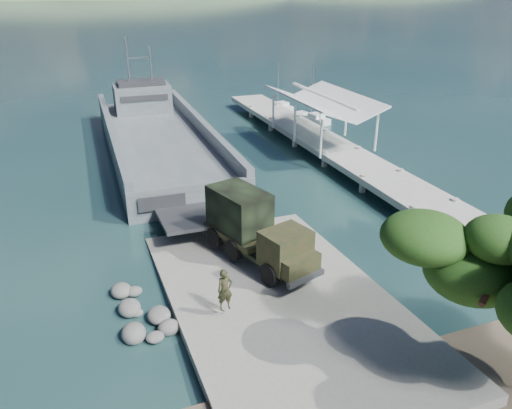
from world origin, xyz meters
name	(u,v)px	position (x,y,z in m)	size (l,w,h in m)	color
ground	(272,294)	(0.00, 0.00, 0.00)	(1400.00, 1400.00, 0.00)	#1B4041
boat_ramp	(280,301)	(0.00, -1.00, 0.25)	(10.00, 18.00, 0.50)	gray
shoreline_rocks	(146,315)	(-6.20, 0.50, 0.00)	(3.20, 5.60, 0.90)	#5F5F5C
pier	(327,138)	(13.00, 18.77, 1.60)	(6.40, 44.00, 6.10)	gray
landing_craft	(159,144)	(-1.00, 24.60, 0.82)	(9.33, 34.10, 10.07)	#4F5A5E
military_truck	(254,228)	(0.17, 3.04, 2.25)	(4.38, 7.92, 3.52)	black
soldier	(225,297)	(-2.89, -1.48, 1.49)	(0.72, 0.47, 1.98)	black
sailboat_near	(312,118)	(17.15, 29.91, 0.33)	(2.62, 5.26, 6.16)	white
sailboat_far	(279,106)	(16.03, 36.79, 0.30)	(2.36, 4.87, 5.71)	white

